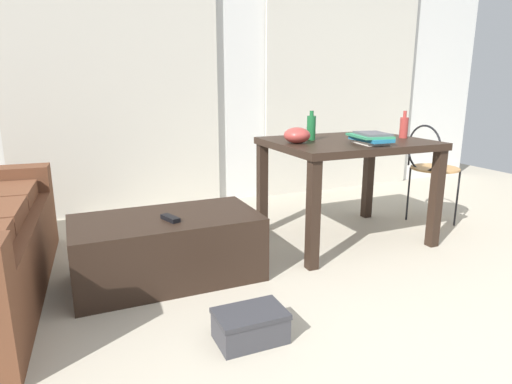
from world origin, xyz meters
TOP-DOWN VIEW (x-y plane):
  - ground_plane at (0.00, 1.13)m, footprint 7.36×7.36m
  - wall_back at (0.00, 3.07)m, footprint 6.11×0.10m
  - curtains at (0.00, 2.98)m, footprint 4.18×0.03m
  - coffee_table at (-1.12, 1.43)m, footprint 1.09×0.57m
  - craft_table at (0.27, 1.58)m, footprint 1.12×0.87m
  - wire_chair at (1.11, 1.62)m, footprint 0.39×0.39m
  - bottle_near at (0.02, 1.69)m, footprint 0.06×0.06m
  - bottle_far at (0.72, 1.51)m, footprint 0.06×0.06m
  - bowl at (-0.15, 1.58)m, footprint 0.18×0.18m
  - book_stack at (0.29, 1.35)m, footprint 0.26×0.32m
  - tv_remote_primary at (-1.11, 1.34)m, footprint 0.09×0.15m
  - shoebox at (-0.92, 0.61)m, footprint 0.33×0.22m

SIDE VIEW (x-z plane):
  - ground_plane at x=0.00m, z-range 0.00..0.00m
  - shoebox at x=-0.92m, z-range 0.00..0.15m
  - coffee_table at x=-1.12m, z-range 0.00..0.39m
  - tv_remote_primary at x=-1.11m, z-range 0.39..0.42m
  - wire_chair at x=1.11m, z-range 0.11..0.95m
  - craft_table at x=0.27m, z-range 0.27..1.03m
  - book_stack at x=0.29m, z-range 0.76..0.84m
  - bowl at x=-0.15m, z-range 0.76..0.87m
  - bottle_far at x=0.72m, z-range 0.74..0.94m
  - bottle_near at x=0.02m, z-range 0.75..0.96m
  - curtains at x=0.00m, z-range 0.00..2.23m
  - wall_back at x=0.00m, z-range 0.00..2.48m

